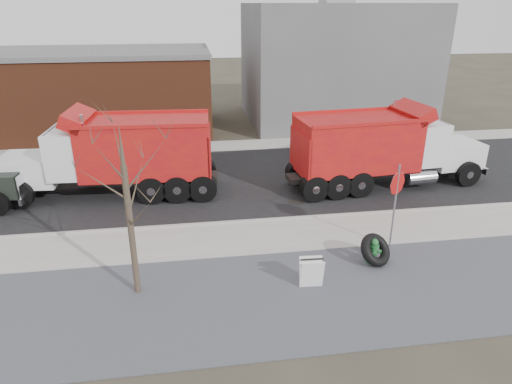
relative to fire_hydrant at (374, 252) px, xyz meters
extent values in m
plane|color=#383328|center=(-4.38, 2.04, -0.41)|extent=(120.00, 120.00, 0.00)
cube|color=slate|center=(-4.38, -1.46, -0.40)|extent=(60.00, 5.00, 0.03)
cube|color=#9E9B93|center=(-4.38, 2.29, -0.38)|extent=(60.00, 2.50, 0.06)
cube|color=#9E9B93|center=(-4.38, 3.59, -0.36)|extent=(60.00, 0.15, 0.11)
cube|color=black|center=(-4.38, 8.34, -0.40)|extent=(60.00, 9.40, 0.02)
cube|color=#9E9B93|center=(-4.38, 14.04, -0.38)|extent=(60.00, 2.00, 0.06)
cube|color=slate|center=(4.62, 20.04, 3.59)|extent=(12.00, 10.00, 8.00)
cube|color=brown|center=(-14.38, 19.04, 2.09)|extent=(20.00, 8.00, 5.00)
cube|color=slate|center=(-14.38, 19.04, 4.74)|extent=(20.20, 8.20, 0.30)
cylinder|color=#382D23|center=(-7.58, -0.56, 1.59)|extent=(0.18, 0.18, 4.00)
cone|color=#382D23|center=(-7.58, -0.56, 4.19)|extent=(0.14, 0.14, 1.20)
cylinder|color=#2A6E39|center=(0.00, 0.01, -0.38)|extent=(0.48, 0.48, 0.06)
cylinder|color=#2A6E39|center=(0.00, 0.01, -0.05)|extent=(0.25, 0.25, 0.65)
cylinder|color=#2A6E39|center=(0.00, 0.01, 0.24)|extent=(0.32, 0.32, 0.05)
sphere|color=#2A6E39|center=(0.00, 0.01, 0.35)|extent=(0.26, 0.26, 0.26)
cylinder|color=#2A6E39|center=(0.00, 0.01, 0.45)|extent=(0.05, 0.05, 0.06)
cylinder|color=#2A6E39|center=(-0.17, 0.08, 0.04)|extent=(0.17, 0.16, 0.12)
cylinder|color=#2A6E39|center=(0.17, -0.06, 0.04)|extent=(0.17, 0.16, 0.12)
cylinder|color=#2A6E39|center=(-0.07, -0.16, 0.02)|extent=(0.20, 0.18, 0.16)
torus|color=black|center=(0.03, -0.04, 0.09)|extent=(1.47, 1.40, 1.08)
cylinder|color=gray|center=(1.01, 0.94, 1.13)|extent=(0.07, 0.07, 3.09)
cylinder|color=#B20C0C|center=(1.01, 0.94, 2.02)|extent=(0.72, 0.47, 0.84)
cube|color=white|center=(-2.41, -1.16, 0.09)|extent=(0.71, 0.28, 0.95)
cube|color=white|center=(-2.40, -0.96, 0.09)|extent=(0.71, 0.28, 0.95)
cube|color=black|center=(-2.40, -1.06, 0.56)|extent=(0.70, 0.08, 0.04)
cube|color=black|center=(3.01, 6.68, 0.30)|extent=(9.16, 1.81, 0.23)
cube|color=silver|center=(6.69, 7.03, 0.89)|extent=(2.53, 2.30, 1.17)
cube|color=silver|center=(7.75, 7.14, 0.89)|extent=(0.24, 1.86, 1.07)
cube|color=silver|center=(4.80, 6.85, 1.63)|extent=(1.93, 2.60, 1.92)
cube|color=black|center=(5.54, 6.92, 2.17)|extent=(0.26, 2.13, 0.85)
cube|color=#B21C0F|center=(1.63, 6.54, 1.74)|extent=(5.55, 3.06, 2.34)
cylinder|color=silver|center=(3.85, 7.78, 2.11)|extent=(0.16, 0.16, 2.56)
cylinder|color=black|center=(6.78, 8.20, 0.20)|extent=(1.20, 0.43, 1.17)
cylinder|color=black|center=(7.00, 5.91, 0.20)|extent=(1.20, 0.43, 1.17)
cylinder|color=black|center=(0.26, 7.44, 0.20)|extent=(1.20, 0.43, 1.17)
cylinder|color=black|center=(0.46, 5.40, 0.20)|extent=(1.20, 0.43, 1.17)
cube|color=black|center=(-9.12, 7.28, 0.31)|extent=(8.97, 1.46, 0.24)
cube|color=silver|center=(-12.71, 7.48, 0.92)|extent=(2.52, 2.26, 1.20)
cube|color=silver|center=(-13.78, 7.54, 0.92)|extent=(0.17, 1.91, 1.09)
cube|color=silver|center=(-10.82, 7.38, 1.69)|extent=(1.89, 2.61, 1.97)
cube|color=black|center=(-11.56, 7.42, 2.23)|extent=(0.17, 2.19, 0.87)
cube|color=#B21C0F|center=(-7.70, 7.20, 1.80)|extent=(5.61, 2.93, 2.41)
cylinder|color=silver|center=(-10.03, 6.29, 2.18)|extent=(0.16, 0.16, 2.62)
cylinder|color=black|center=(-12.98, 6.32, 0.21)|extent=(1.22, 0.39, 1.20)
cylinder|color=black|center=(-12.85, 8.67, 0.21)|extent=(1.22, 0.39, 1.20)
cylinder|color=black|center=(-6.45, 6.08, 0.21)|extent=(1.22, 0.39, 1.20)
cylinder|color=black|center=(-6.33, 8.18, 0.21)|extent=(1.22, 0.39, 1.20)
cube|color=black|center=(-13.76, 6.73, 0.69)|extent=(2.14, 1.94, 0.99)
cube|color=silver|center=(-12.69, 6.63, 0.69)|extent=(0.21, 1.58, 0.90)
cylinder|color=black|center=(-13.47, 7.69, 0.11)|extent=(1.01, 0.36, 0.99)
camera|label=1|loc=(-5.78, -12.41, 7.60)|focal=32.00mm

